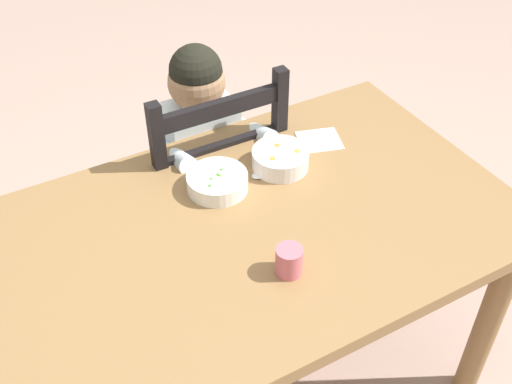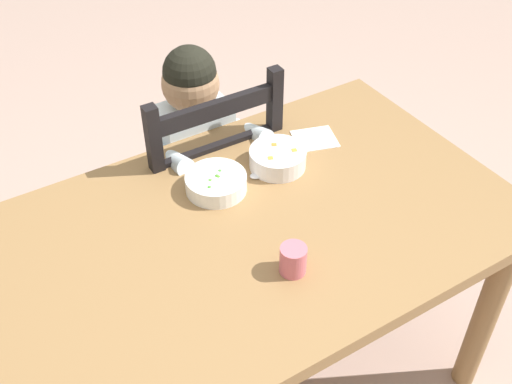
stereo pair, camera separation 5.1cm
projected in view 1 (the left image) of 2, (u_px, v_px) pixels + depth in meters
ground_plane at (252, 384)px, 2.02m from camera, size 8.00×8.00×0.00m
dining_table at (251, 252)px, 1.62m from camera, size 1.34×0.82×0.71m
dining_chair at (206, 189)px, 2.06m from camera, size 0.43×0.43×0.92m
child_figure at (204, 145)px, 1.94m from camera, size 0.32×0.31×0.96m
bowl_of_peas at (217, 181)px, 1.64m from camera, size 0.16×0.16×0.05m
bowl_of_carrots at (280, 158)px, 1.71m from camera, size 0.16×0.16×0.05m
spoon at (266, 173)px, 1.70m from camera, size 0.14×0.03×0.01m
drinking_cup at (289, 261)px, 1.41m from camera, size 0.06×0.06×0.07m
paper_napkin at (319, 140)px, 1.82m from camera, size 0.15×0.14×0.00m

